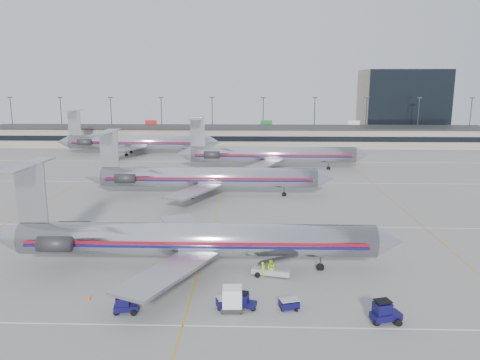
{
  "coord_description": "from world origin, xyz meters",
  "views": [
    {
      "loc": [
        5.91,
        -53.76,
        19.92
      ],
      "look_at": [
        3.63,
        20.81,
        4.5
      ],
      "focal_mm": 35.0,
      "sensor_mm": 36.0,
      "label": 1
    }
  ],
  "objects_px": {
    "uld_container": "(232,299)",
    "belt_loader": "(272,269)",
    "jet_second_row": "(204,177)",
    "jet_foreground": "(188,239)",
    "tug_center": "(244,301)"
  },
  "relations": [
    {
      "from": "tug_center",
      "to": "uld_container",
      "type": "xyz_separation_m",
      "value": [
        -1.03,
        -0.33,
        0.37
      ]
    },
    {
      "from": "jet_second_row",
      "to": "tug_center",
      "type": "relative_size",
      "value": 20.76
    },
    {
      "from": "tug_center",
      "to": "uld_container",
      "type": "height_order",
      "value": "uld_container"
    },
    {
      "from": "jet_second_row",
      "to": "jet_foreground",
      "type": "bearing_deg",
      "value": -86.8
    },
    {
      "from": "belt_loader",
      "to": "jet_second_row",
      "type": "bearing_deg",
      "value": 120.82
    },
    {
      "from": "jet_foreground",
      "to": "uld_container",
      "type": "height_order",
      "value": "jet_foreground"
    },
    {
      "from": "uld_container",
      "to": "belt_loader",
      "type": "relative_size",
      "value": 0.44
    },
    {
      "from": "jet_second_row",
      "to": "tug_center",
      "type": "xyz_separation_m",
      "value": [
        8.17,
        -43.14,
        -2.7
      ]
    },
    {
      "from": "tug_center",
      "to": "belt_loader",
      "type": "xyz_separation_m",
      "value": [
        2.85,
        7.55,
        -0.05
      ]
    },
    {
      "from": "tug_center",
      "to": "belt_loader",
      "type": "distance_m",
      "value": 8.07
    },
    {
      "from": "uld_container",
      "to": "belt_loader",
      "type": "bearing_deg",
      "value": 61.85
    },
    {
      "from": "jet_second_row",
      "to": "uld_container",
      "type": "height_order",
      "value": "jet_second_row"
    },
    {
      "from": "uld_container",
      "to": "belt_loader",
      "type": "xyz_separation_m",
      "value": [
        3.88,
        7.89,
        -0.41
      ]
    },
    {
      "from": "jet_second_row",
      "to": "tug_center",
      "type": "bearing_deg",
      "value": -79.28
    },
    {
      "from": "uld_container",
      "to": "tug_center",
      "type": "bearing_deg",
      "value": 15.99
    }
  ]
}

